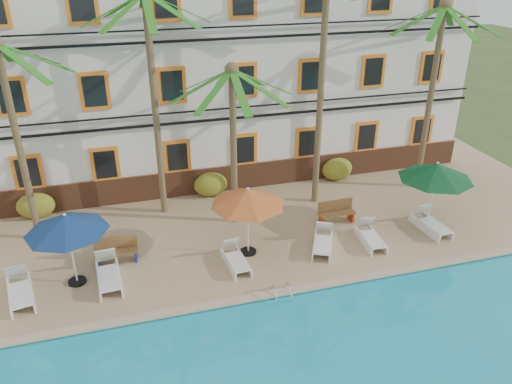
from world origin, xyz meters
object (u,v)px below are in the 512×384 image
object	(u,v)px
lounger_c	(235,258)
lounger_f	(430,223)
umbrella_green	(436,172)
lounger_d	(323,242)
umbrella_red	(248,197)
palm_a	(12,115)
lounger_a	(20,290)
palm_c	(233,121)
palm_e	(434,73)
lounger_e	(370,236)
bench_right	(336,212)
umbrella_blue	(66,224)
palm_b	(152,78)
palm_d	(323,58)
bench_left	(116,249)
pool_ladder	(281,295)
lounger_b	(108,273)

from	to	relation	value
lounger_c	lounger_f	distance (m)	7.96
umbrella_green	lounger_d	size ratio (longest dim) A/B	1.45
lounger_d	umbrella_red	bearing A→B (deg)	170.12
palm_a	lounger_a	bearing A→B (deg)	-93.01
palm_c	palm_e	size ratio (longest dim) A/B	0.78
palm_e	lounger_e	world-z (taller)	palm_e
palm_e	bench_right	world-z (taller)	palm_e
umbrella_blue	lounger_e	size ratio (longest dim) A/B	1.41
palm_b	palm_e	world-z (taller)	palm_b
palm_d	bench_left	bearing A→B (deg)	-164.36
umbrella_blue	lounger_f	size ratio (longest dim) A/B	1.35
palm_d	lounger_e	xyz separation A→B (m)	(0.72, -3.76, -5.89)
palm_b	bench_right	world-z (taller)	palm_b
umbrella_red	lounger_f	distance (m)	7.59
palm_b	lounger_f	size ratio (longest dim) A/B	4.56
umbrella_green	pool_ladder	xyz separation A→B (m)	(-6.97, -2.48, -2.42)
palm_d	lounger_e	size ratio (longest dim) A/B	5.23
palm_c	umbrella_green	distance (m)	7.89
umbrella_red	lounger_a	xyz separation A→B (m)	(-7.64, -0.51, -1.96)
lounger_d	bench_right	distance (m)	2.11
lounger_e	bench_left	bearing A→B (deg)	171.46
palm_d	pool_ladder	distance (m)	9.20
lounger_b	bench_right	bearing A→B (deg)	10.09
palm_c	lounger_c	distance (m)	5.05
palm_b	lounger_e	world-z (taller)	palm_b
palm_b	lounger_b	distance (m)	7.31
lounger_d	pool_ladder	world-z (taller)	lounger_d
palm_c	lounger_a	world-z (taller)	palm_c
lounger_b	pool_ladder	xyz separation A→B (m)	(5.28, -2.29, -0.32)
palm_c	pool_ladder	bearing A→B (deg)	-87.15
lounger_c	bench_left	bearing A→B (deg)	160.40
palm_d	bench_right	xyz separation A→B (m)	(0.12, -1.96, -5.70)
palm_d	lounger_c	xyz separation A→B (m)	(-4.51, -3.79, -5.90)
palm_a	palm_e	world-z (taller)	palm_e
umbrella_green	palm_a	bearing A→B (deg)	166.99
palm_b	lounger_b	xyz separation A→B (m)	(-2.36, -4.41, -5.34)
umbrella_red	lounger_e	distance (m)	5.04
lounger_a	umbrella_green	bearing A→B (deg)	1.19
lounger_b	bench_right	xyz separation A→B (m)	(8.92, 1.59, 0.15)
umbrella_red	pool_ladder	distance (m)	3.53
palm_d	umbrella_green	size ratio (longest dim) A/B	3.46
lounger_f	bench_left	distance (m)	11.99
palm_a	lounger_a	xyz separation A→B (m)	(-0.20, -3.72, -4.58)
umbrella_red	pool_ladder	size ratio (longest dim) A/B	3.57
umbrella_blue	umbrella_green	distance (m)	13.28
umbrella_blue	umbrella_green	bearing A→B (deg)	-0.18
palm_a	palm_d	size ratio (longest dim) A/B	0.77
palm_d	lounger_c	world-z (taller)	palm_d
lounger_d	bench_right	world-z (taller)	bench_right
lounger_c	lounger_f	size ratio (longest dim) A/B	0.93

